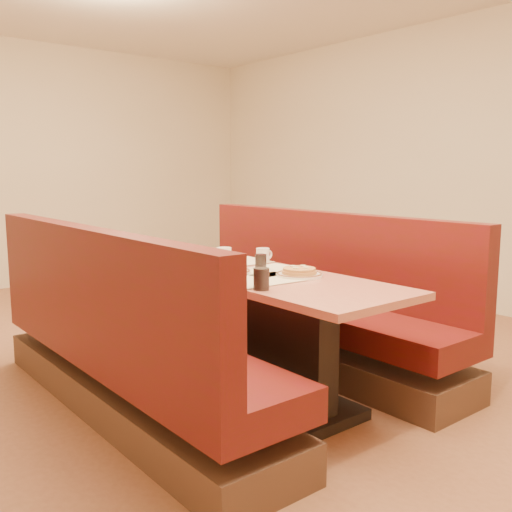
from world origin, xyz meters
TOP-DOWN VIEW (x-y plane):
  - ground at (0.00, 0.00)m, footprint 8.00×8.00m
  - room_envelope at (0.00, 0.00)m, footprint 6.04×8.04m
  - diner_table at (0.00, 0.00)m, footprint 0.70×2.50m
  - booth_left at (-0.73, 0.00)m, footprint 0.55×2.50m
  - booth_right at (0.73, 0.00)m, footprint 0.55×2.50m
  - placemat_near_left at (-0.12, -0.48)m, footprint 0.43×0.34m
  - placemat_near_right at (0.11, -0.28)m, footprint 0.45×0.35m
  - placemat_far_left at (-0.12, 0.42)m, footprint 0.46×0.37m
  - placemat_far_right at (0.12, 0.11)m, footprint 0.47×0.36m
  - pancake_plate at (0.12, -0.52)m, footprint 0.26×0.26m
  - eggs_plate at (-0.15, -0.19)m, footprint 0.28×0.28m
  - extra_plate_mid at (0.11, 0.39)m, footprint 0.22×0.22m
  - extra_plate_far at (-0.23, 1.03)m, footprint 0.21×0.21m
  - coffee_mug_a at (0.28, -0.01)m, footprint 0.12×0.09m
  - coffee_mug_b at (-0.13, -0.21)m, footprint 0.12×0.09m
  - coffee_mug_c at (0.06, 0.12)m, footprint 0.13×0.10m
  - coffee_mug_d at (-0.17, 0.47)m, footprint 0.11×0.08m
  - soda_tumbler_near at (-0.28, -0.67)m, footprint 0.08×0.08m
  - soda_tumbler_mid at (0.09, -0.21)m, footprint 0.07×0.07m

SIDE VIEW (x-z plane):
  - ground at x=0.00m, z-range 0.00..0.00m
  - booth_left at x=-0.73m, z-range -0.16..0.89m
  - booth_right at x=0.73m, z-range -0.16..0.89m
  - diner_table at x=0.00m, z-range 0.00..0.75m
  - placemat_near_left at x=-0.12m, z-range 0.75..0.76m
  - placemat_near_right at x=0.11m, z-range 0.75..0.76m
  - placemat_far_left at x=-0.12m, z-range 0.75..0.76m
  - placemat_far_right at x=0.12m, z-range 0.75..0.76m
  - extra_plate_far at x=-0.23m, z-range 0.74..0.79m
  - extra_plate_mid at x=0.11m, z-range 0.74..0.79m
  - eggs_plate at x=-0.15m, z-range 0.74..0.80m
  - pancake_plate at x=0.12m, z-range 0.74..0.80m
  - coffee_mug_d at x=-0.17m, z-range 0.75..0.83m
  - soda_tumbler_mid at x=0.09m, z-range 0.75..0.84m
  - coffee_mug_a at x=0.28m, z-range 0.75..0.84m
  - coffee_mug_b at x=-0.13m, z-range 0.75..0.85m
  - coffee_mug_c at x=0.06m, z-range 0.75..0.85m
  - soda_tumbler_near at x=-0.28m, z-range 0.75..0.86m
  - room_envelope at x=0.00m, z-range 0.52..3.34m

